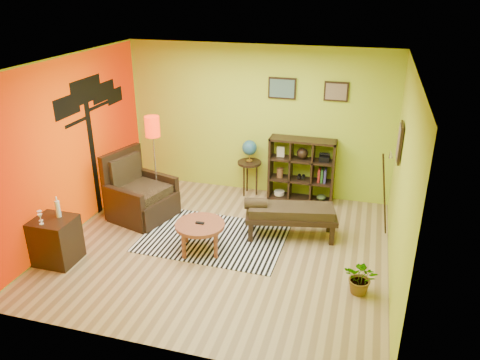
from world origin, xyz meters
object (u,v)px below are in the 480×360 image
(side_cabinet, at_px, (56,240))
(floor_lamp, at_px, (153,135))
(cube_shelf, at_px, (302,170))
(coffee_table, at_px, (200,227))
(globe_table, at_px, (249,154))
(bench, at_px, (289,213))
(armchair, at_px, (139,197))
(potted_plant, at_px, (361,281))

(side_cabinet, height_order, floor_lamp, floor_lamp)
(cube_shelf, bearing_deg, coffee_table, -118.56)
(side_cabinet, bearing_deg, globe_table, 55.16)
(side_cabinet, xyz_separation_m, globe_table, (2.11, 3.03, 0.47))
(cube_shelf, relative_size, bench, 0.79)
(globe_table, distance_m, bench, 1.78)
(globe_table, bearing_deg, cube_shelf, 0.87)
(cube_shelf, bearing_deg, floor_lamp, -156.08)
(bench, bearing_deg, coffee_table, -147.39)
(coffee_table, relative_size, cube_shelf, 0.63)
(coffee_table, height_order, cube_shelf, cube_shelf)
(coffee_table, bearing_deg, armchair, 150.97)
(side_cabinet, relative_size, globe_table, 0.93)
(coffee_table, relative_size, globe_table, 0.69)
(floor_lamp, bearing_deg, potted_plant, -23.02)
(coffee_table, xyz_separation_m, bench, (1.21, 0.77, 0.03))
(side_cabinet, height_order, globe_table, globe_table)
(side_cabinet, bearing_deg, cube_shelf, 44.38)
(side_cabinet, bearing_deg, floor_lamp, 70.77)
(armchair, bearing_deg, potted_plant, -17.61)
(armchair, xyz_separation_m, cube_shelf, (2.61, 1.41, 0.25))
(globe_table, xyz_separation_m, potted_plant, (2.21, -2.61, -0.64))
(coffee_table, distance_m, potted_plant, 2.45)
(coffee_table, bearing_deg, side_cabinet, -156.04)
(coffee_table, xyz_separation_m, cube_shelf, (1.19, 2.19, 0.20))
(globe_table, bearing_deg, floor_lamp, -143.30)
(coffee_table, xyz_separation_m, floor_lamp, (-1.23, 1.12, 1.00))
(armchair, relative_size, globe_table, 1.08)
(coffee_table, bearing_deg, bench, 32.61)
(potted_plant, bearing_deg, globe_table, 130.35)
(bench, height_order, potted_plant, bench)
(floor_lamp, relative_size, cube_shelf, 1.44)
(coffee_table, xyz_separation_m, globe_table, (0.19, 2.18, 0.43))
(potted_plant, bearing_deg, cube_shelf, 114.80)
(coffee_table, relative_size, floor_lamp, 0.44)
(armchair, bearing_deg, cube_shelf, 28.33)
(coffee_table, height_order, potted_plant, coffee_table)
(armchair, height_order, potted_plant, armchair)
(bench, relative_size, potted_plant, 3.13)
(globe_table, bearing_deg, armchair, -139.12)
(armchair, bearing_deg, globe_table, 40.88)
(bench, bearing_deg, side_cabinet, -152.53)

